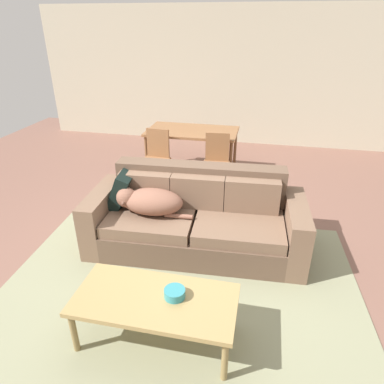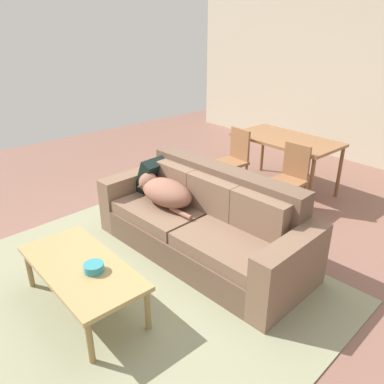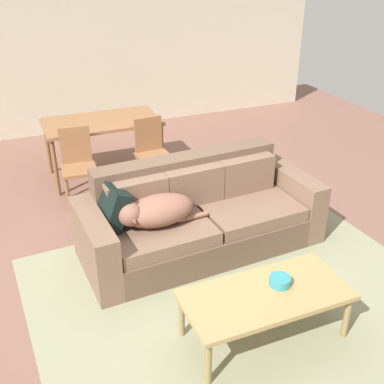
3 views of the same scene
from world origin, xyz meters
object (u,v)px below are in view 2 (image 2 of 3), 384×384
object	(u,v)px
dog_on_left_cushion	(164,191)
throw_pillow_by_left_arm	(155,175)
dining_chair_near_right	(291,176)
dining_table	(286,143)
couch	(205,224)
coffee_table	(81,270)
bowl_on_coffee_table	(94,268)
dining_chair_near_left	(234,158)

from	to	relation	value
dog_on_left_cushion	throw_pillow_by_left_arm	size ratio (longest dim) A/B	2.11
throw_pillow_by_left_arm	dining_chair_near_right	size ratio (longest dim) A/B	0.46
dining_table	throw_pillow_by_left_arm	bearing A→B (deg)	-101.02
dog_on_left_cushion	throw_pillow_by_left_arm	distance (m)	0.41
throw_pillow_by_left_arm	dining_table	size ratio (longest dim) A/B	0.28
dog_on_left_cushion	dining_table	xyz separation A→B (m)	(0.02, 2.19, 0.11)
couch	dog_on_left_cushion	world-z (taller)	couch
coffee_table	dining_table	distance (m)	3.48
throw_pillow_by_left_arm	coffee_table	distance (m)	1.65
dog_on_left_cushion	coffee_table	world-z (taller)	dog_on_left_cushion
bowl_on_coffee_table	dining_chair_near_left	world-z (taller)	dining_chair_near_left
coffee_table	dining_table	xyz separation A→B (m)	(-0.44, 3.44, 0.31)
coffee_table	bowl_on_coffee_table	bearing A→B (deg)	17.46
bowl_on_coffee_table	dining_table	bearing A→B (deg)	99.88
couch	dog_on_left_cushion	size ratio (longest dim) A/B	2.83
couch	coffee_table	bearing A→B (deg)	-94.99
coffee_table	bowl_on_coffee_table	world-z (taller)	bowl_on_coffee_table
coffee_table	dining_chair_near_right	bearing A→B (deg)	89.02
couch	dining_chair_near_left	distance (m)	1.73
dog_on_left_cushion	dining_chair_near_left	xyz separation A→B (m)	(-0.43, 1.59, -0.09)
couch	throw_pillow_by_left_arm	world-z (taller)	couch
couch	coffee_table	world-z (taller)	couch
coffee_table	dining_chair_near_left	bearing A→B (deg)	107.36
dining_table	bowl_on_coffee_table	bearing A→B (deg)	-80.12
throw_pillow_by_left_arm	dining_table	world-z (taller)	throw_pillow_by_left_arm
throw_pillow_by_left_arm	bowl_on_coffee_table	world-z (taller)	throw_pillow_by_left_arm
bowl_on_coffee_table	dining_chair_near_left	distance (m)	2.98
coffee_table	throw_pillow_by_left_arm	bearing A→B (deg)	121.00
dog_on_left_cushion	bowl_on_coffee_table	size ratio (longest dim) A/B	5.17
throw_pillow_by_left_arm	bowl_on_coffee_table	bearing A→B (deg)	-53.82
couch	dog_on_left_cushion	distance (m)	0.58
throw_pillow_by_left_arm	dining_table	bearing A→B (deg)	78.98
dining_chair_near_right	dining_chair_near_left	bearing A→B (deg)	179.72
throw_pillow_by_left_arm	dining_chair_near_left	xyz separation A→B (m)	(-0.05, 1.44, -0.13)
coffee_table	dining_chair_near_right	world-z (taller)	dining_chair_near_right
throw_pillow_by_left_arm	dining_chair_near_right	bearing A→B (deg)	59.32
couch	throw_pillow_by_left_arm	distance (m)	0.93
couch	dining_chair_near_left	xyz separation A→B (m)	(-0.93, 1.44, 0.17)
dining_chair_near_right	bowl_on_coffee_table	bearing A→B (deg)	-91.90
throw_pillow_by_left_arm	bowl_on_coffee_table	distance (m)	1.68
couch	dining_chair_near_right	world-z (taller)	couch
dog_on_left_cushion	bowl_on_coffee_table	bearing A→B (deg)	-66.28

